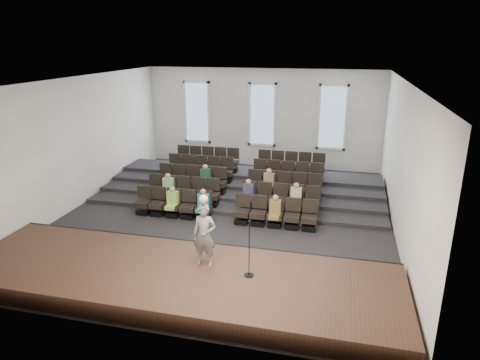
{
  "coord_description": "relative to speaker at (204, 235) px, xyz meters",
  "views": [
    {
      "loc": [
        3.99,
        -14.41,
        6.28
      ],
      "look_at": [
        0.39,
        0.5,
        1.28
      ],
      "focal_mm": 32.0,
      "sensor_mm": 36.0,
      "label": 1
    }
  ],
  "objects": [
    {
      "name": "speaker",
      "position": [
        0.0,
        0.0,
        0.0
      ],
      "size": [
        0.64,
        0.42,
        1.74
      ],
      "primitive_type": "imported",
      "rotation": [
        0.0,
        0.0,
        -0.01
      ],
      "color": "slate",
      "rests_on": "stage"
    },
    {
      "name": "mic_stand",
      "position": [
        1.28,
        -0.3,
        -0.41
      ],
      "size": [
        0.26,
        0.26,
        1.55
      ],
      "color": "black",
      "rests_on": "stage"
    },
    {
      "name": "audience",
      "position": [
        -0.65,
        4.91,
        -0.56
      ],
      "size": [
        5.45,
        2.64,
        1.1
      ],
      "color": "#94D655",
      "rests_on": "seating_rows"
    },
    {
      "name": "ground",
      "position": [
        -0.65,
        4.59,
        -1.37
      ],
      "size": [
        14.0,
        14.0,
        0.0
      ],
      "primitive_type": "plane",
      "color": "black",
      "rests_on": "ground"
    },
    {
      "name": "ceiling",
      "position": [
        -0.65,
        4.59,
        3.64
      ],
      "size": [
        12.0,
        14.0,
        0.02
      ],
      "primitive_type": "cube",
      "color": "white",
      "rests_on": "ground"
    },
    {
      "name": "stage_lip",
      "position": [
        -0.65,
        1.26,
        -1.12
      ],
      "size": [
        11.8,
        0.06,
        0.52
      ],
      "primitive_type": "cube",
      "color": "black",
      "rests_on": "ground"
    },
    {
      "name": "wall_left",
      "position": [
        -6.67,
        4.59,
        1.13
      ],
      "size": [
        0.04,
        14.0,
        5.0
      ],
      "primitive_type": "cube",
      "color": "white",
      "rests_on": "ground"
    },
    {
      "name": "risers",
      "position": [
        -0.65,
        7.76,
        -1.17
      ],
      "size": [
        11.8,
        4.8,
        0.6
      ],
      "color": "black",
      "rests_on": "ground"
    },
    {
      "name": "wall_back",
      "position": [
        -0.65,
        11.61,
        1.13
      ],
      "size": [
        12.0,
        0.04,
        5.0
      ],
      "primitive_type": "cube",
      "color": "white",
      "rests_on": "ground"
    },
    {
      "name": "wall_right",
      "position": [
        5.37,
        4.59,
        1.13
      ],
      "size": [
        0.04,
        14.0,
        5.0
      ],
      "primitive_type": "cube",
      "color": "white",
      "rests_on": "ground"
    },
    {
      "name": "seating_rows",
      "position": [
        -0.65,
        6.13,
        -0.69
      ],
      "size": [
        6.8,
        4.7,
        1.67
      ],
      "color": "black",
      "rests_on": "ground"
    },
    {
      "name": "windows",
      "position": [
        -0.65,
        11.54,
        1.33
      ],
      "size": [
        8.44,
        0.1,
        3.24
      ],
      "color": "white",
      "rests_on": "wall_back"
    },
    {
      "name": "wall_front",
      "position": [
        -0.65,
        -2.43,
        1.13
      ],
      "size": [
        12.0,
        0.04,
        5.0
      ],
      "primitive_type": "cube",
      "color": "white",
      "rests_on": "ground"
    },
    {
      "name": "stage",
      "position": [
        -0.65,
        -0.51,
        -1.12
      ],
      "size": [
        11.8,
        3.6,
        0.5
      ],
      "primitive_type": "cube",
      "color": "#3F261B",
      "rests_on": "ground"
    }
  ]
}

